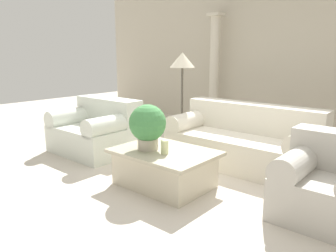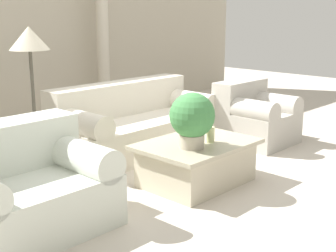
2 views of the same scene
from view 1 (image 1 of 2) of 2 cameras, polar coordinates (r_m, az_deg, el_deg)
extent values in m
plane|color=beige|center=(4.15, 4.44, -8.93)|extent=(16.00, 16.00, 0.00)
cube|color=beige|center=(6.65, 21.23, 12.43)|extent=(10.00, 0.06, 3.20)
cube|color=beige|center=(4.63, 12.66, -4.14)|extent=(2.01, 0.95, 0.42)
cube|color=beige|center=(4.81, 14.64, 1.41)|extent=(2.01, 0.33, 0.40)
cylinder|color=beige|center=(5.01, 4.07, 0.91)|extent=(0.28, 0.95, 0.28)
cylinder|color=beige|center=(4.24, 23.23, -2.24)|extent=(0.28, 0.95, 0.28)
cube|color=silver|center=(5.24, -12.75, -2.21)|extent=(1.24, 0.95, 0.42)
cube|color=silver|center=(5.34, -10.30, 2.69)|extent=(1.24, 0.33, 0.40)
cylinder|color=silver|center=(5.56, -15.86, 1.63)|extent=(0.28, 0.95, 0.28)
cylinder|color=silver|center=(4.80, -9.48, 0.26)|extent=(0.28, 0.95, 0.28)
cube|color=beige|center=(3.85, -0.63, -7.60)|extent=(1.01, 0.73, 0.39)
cube|color=#B3A98F|center=(3.78, -0.63, -4.56)|extent=(1.15, 0.83, 0.04)
cylinder|color=#B2A893|center=(3.81, -3.53, -3.11)|extent=(0.24, 0.24, 0.13)
sphere|color=#428447|center=(3.75, -3.58, 0.53)|extent=(0.43, 0.43, 0.43)
cylinder|color=beige|center=(3.63, -0.59, -3.69)|extent=(0.08, 0.08, 0.16)
cylinder|color=#4C473D|center=(5.52, 2.38, -3.25)|extent=(0.25, 0.25, 0.03)
cylinder|color=#4C473D|center=(5.38, 2.44, 3.39)|extent=(0.04, 0.04, 1.26)
cone|color=beige|center=(5.32, 2.52, 11.41)|extent=(0.41, 0.41, 0.24)
cylinder|color=beige|center=(7.02, 8.04, 9.23)|extent=(0.20, 0.20, 2.25)
cube|color=beige|center=(7.05, 8.34, 18.65)|extent=(0.28, 0.28, 0.06)
cube|color=#B7B2A8|center=(3.44, 25.87, -11.19)|extent=(0.84, 0.86, 0.41)
cylinder|color=#B7B2A8|center=(3.41, 21.74, -5.99)|extent=(0.28, 0.86, 0.28)
camera|label=2|loc=(5.78, -51.60, 9.60)|focal=50.00mm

